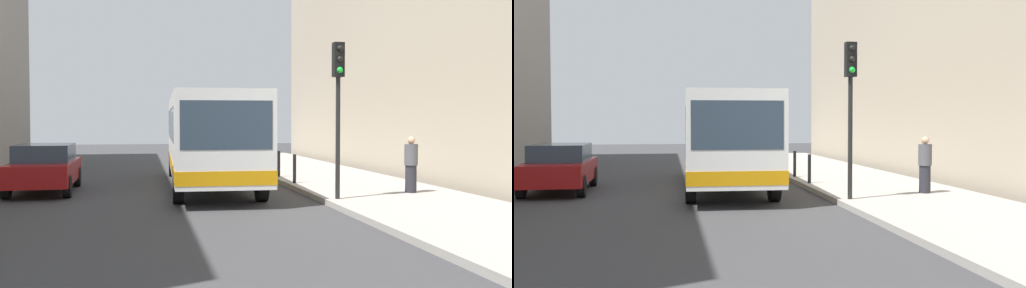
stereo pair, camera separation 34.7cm
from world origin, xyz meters
TOP-DOWN VIEW (x-y plane):
  - ground_plane at (0.00, 0.00)m, footprint 80.00×80.00m
  - sidewalk at (5.40, 0.00)m, footprint 4.40×40.00m
  - bus at (0.70, 2.95)m, footprint 2.88×11.10m
  - car_beside_bus at (-4.45, 2.24)m, footprint 1.90×4.42m
  - traffic_light at (3.55, -2.06)m, footprint 0.28×0.33m
  - bollard_near at (3.45, 1.99)m, footprint 0.11×0.11m
  - bollard_mid at (3.45, 4.26)m, footprint 0.11×0.11m
  - pedestrian_near_signal at (6.05, -1.16)m, footprint 0.38×0.38m

SIDE VIEW (x-z plane):
  - ground_plane at x=0.00m, z-range 0.00..0.00m
  - sidewalk at x=5.40m, z-range 0.00..0.15m
  - bollard_near at x=3.45m, z-range 0.15..1.10m
  - bollard_mid at x=3.45m, z-range 0.15..1.10m
  - car_beside_bus at x=-4.45m, z-range 0.04..1.52m
  - pedestrian_near_signal at x=6.05m, z-range 0.14..1.75m
  - bus at x=0.70m, z-range 0.23..3.23m
  - traffic_light at x=3.55m, z-range 0.96..5.06m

